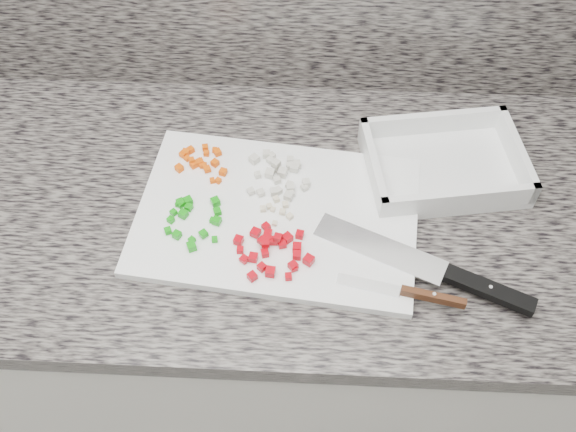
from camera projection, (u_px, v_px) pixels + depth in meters
The scene contains 11 objects.
cabinet at pixel (239, 319), 1.52m from camera, with size 3.92×0.62×0.86m, color silver.
countertop at pixel (224, 205), 1.16m from camera, with size 3.96×0.64×0.04m, color #69635D.
cutting_board at pixel (277, 216), 1.11m from camera, with size 0.48×0.32×0.02m, color white.
carrot_pile at pixel (201, 161), 1.16m from camera, with size 0.10×0.09×0.02m.
onion_pile at pixel (280, 175), 1.14m from camera, with size 0.11×0.11×0.02m.
green_pepper_pile at pixel (193, 218), 1.09m from camera, with size 0.10×0.11×0.01m.
red_pepper_pile at pixel (274, 250), 1.05m from camera, with size 0.14×0.12×0.02m.
garlic_pile at pixel (277, 209), 1.10m from camera, with size 0.06×0.06×0.01m.
chef_knife at pixel (450, 275), 1.02m from camera, with size 0.35×0.18×0.02m.
paring_knife at pixel (417, 294), 1.00m from camera, with size 0.20×0.06×0.02m.
tray at pixel (443, 166), 1.16m from camera, with size 0.31×0.24×0.06m.
Camera 1 is at (0.15, 0.75, 1.80)m, focal length 40.00 mm.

